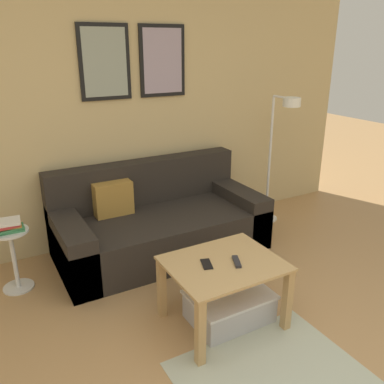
{
  "coord_description": "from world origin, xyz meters",
  "views": [
    {
      "loc": [
        -1.33,
        -0.96,
        1.95
      ],
      "look_at": [
        0.12,
        1.64,
        0.85
      ],
      "focal_mm": 38.0,
      "sensor_mm": 36.0,
      "label": 1
    }
  ],
  "objects_px": {
    "couch": "(158,224)",
    "book_stack": "(7,226)",
    "remote_control": "(237,262)",
    "cell_phone": "(207,264)",
    "side_table": "(13,254)",
    "storage_bin": "(229,306)",
    "floor_lamp": "(280,145)",
    "coffee_table": "(224,275)"
  },
  "relations": [
    {
      "from": "couch",
      "to": "book_stack",
      "type": "distance_m",
      "value": 1.37
    },
    {
      "from": "remote_control",
      "to": "cell_phone",
      "type": "distance_m",
      "value": 0.21
    },
    {
      "from": "couch",
      "to": "book_stack",
      "type": "xyz_separation_m",
      "value": [
        -1.33,
        -0.04,
        0.3
      ]
    },
    {
      "from": "book_stack",
      "to": "side_table",
      "type": "bearing_deg",
      "value": 9.49
    },
    {
      "from": "book_stack",
      "to": "cell_phone",
      "type": "relative_size",
      "value": 1.88
    },
    {
      "from": "book_stack",
      "to": "remote_control",
      "type": "xyz_separation_m",
      "value": [
        1.34,
        -1.25,
        -0.07
      ]
    },
    {
      "from": "side_table",
      "to": "cell_phone",
      "type": "bearing_deg",
      "value": -45.89
    },
    {
      "from": "couch",
      "to": "storage_bin",
      "type": "bearing_deg",
      "value": -90.21
    },
    {
      "from": "couch",
      "to": "storage_bin",
      "type": "xyz_separation_m",
      "value": [
        -0.0,
        -1.25,
        -0.17
      ]
    },
    {
      "from": "book_stack",
      "to": "remote_control",
      "type": "bearing_deg",
      "value": -43.04
    },
    {
      "from": "floor_lamp",
      "to": "book_stack",
      "type": "height_order",
      "value": "floor_lamp"
    },
    {
      "from": "book_stack",
      "to": "remote_control",
      "type": "distance_m",
      "value": 1.84
    },
    {
      "from": "coffee_table",
      "to": "book_stack",
      "type": "height_order",
      "value": "book_stack"
    },
    {
      "from": "couch",
      "to": "coffee_table",
      "type": "height_order",
      "value": "couch"
    },
    {
      "from": "couch",
      "to": "storage_bin",
      "type": "relative_size",
      "value": 3.31
    },
    {
      "from": "side_table",
      "to": "remote_control",
      "type": "distance_m",
      "value": 1.84
    },
    {
      "from": "coffee_table",
      "to": "remote_control",
      "type": "relative_size",
      "value": 5.26
    },
    {
      "from": "couch",
      "to": "cell_phone",
      "type": "distance_m",
      "value": 1.25
    },
    {
      "from": "floor_lamp",
      "to": "cell_phone",
      "type": "height_order",
      "value": "floor_lamp"
    },
    {
      "from": "floor_lamp",
      "to": "remote_control",
      "type": "bearing_deg",
      "value": -138.95
    },
    {
      "from": "couch",
      "to": "floor_lamp",
      "type": "relative_size",
      "value": 1.38
    },
    {
      "from": "storage_bin",
      "to": "remote_control",
      "type": "relative_size",
      "value": 3.98
    },
    {
      "from": "couch",
      "to": "side_table",
      "type": "bearing_deg",
      "value": -178.23
    },
    {
      "from": "side_table",
      "to": "book_stack",
      "type": "bearing_deg",
      "value": -170.51
    },
    {
      "from": "remote_control",
      "to": "book_stack",
      "type": "bearing_deg",
      "value": 160.5
    },
    {
      "from": "book_stack",
      "to": "cell_phone",
      "type": "xyz_separation_m",
      "value": [
        1.15,
        -1.17,
        -0.07
      ]
    },
    {
      "from": "book_stack",
      "to": "cell_phone",
      "type": "distance_m",
      "value": 1.64
    },
    {
      "from": "couch",
      "to": "remote_control",
      "type": "bearing_deg",
      "value": -89.57
    },
    {
      "from": "side_table",
      "to": "cell_phone",
      "type": "height_order",
      "value": "side_table"
    },
    {
      "from": "side_table",
      "to": "book_stack",
      "type": "height_order",
      "value": "book_stack"
    },
    {
      "from": "storage_bin",
      "to": "floor_lamp",
      "type": "relative_size",
      "value": 0.42
    },
    {
      "from": "couch",
      "to": "book_stack",
      "type": "height_order",
      "value": "couch"
    },
    {
      "from": "floor_lamp",
      "to": "remote_control",
      "type": "relative_size",
      "value": 9.54
    },
    {
      "from": "floor_lamp",
      "to": "remote_control",
      "type": "xyz_separation_m",
      "value": [
        -1.4,
        -1.22,
        -0.41
      ]
    },
    {
      "from": "coffee_table",
      "to": "remote_control",
      "type": "height_order",
      "value": "remote_control"
    },
    {
      "from": "floor_lamp",
      "to": "book_stack",
      "type": "xyz_separation_m",
      "value": [
        -2.74,
        0.04,
        -0.34
      ]
    },
    {
      "from": "storage_bin",
      "to": "cell_phone",
      "type": "relative_size",
      "value": 4.27
    },
    {
      "from": "couch",
      "to": "coffee_table",
      "type": "xyz_separation_m",
      "value": [
        -0.06,
        -1.25,
        0.11
      ]
    },
    {
      "from": "remote_control",
      "to": "floor_lamp",
      "type": "bearing_deg",
      "value": 64.6
    },
    {
      "from": "coffee_table",
      "to": "storage_bin",
      "type": "relative_size",
      "value": 1.32
    },
    {
      "from": "couch",
      "to": "floor_lamp",
      "type": "xyz_separation_m",
      "value": [
        1.41,
        -0.08,
        0.64
      ]
    },
    {
      "from": "storage_bin",
      "to": "side_table",
      "type": "height_order",
      "value": "side_table"
    }
  ]
}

